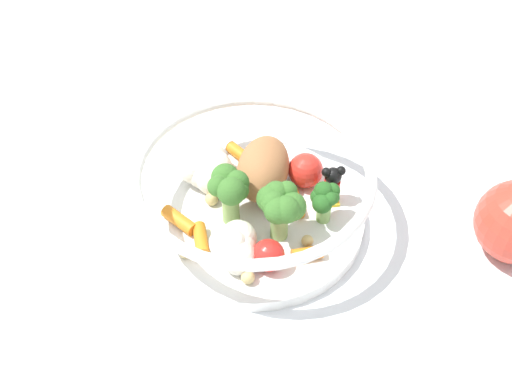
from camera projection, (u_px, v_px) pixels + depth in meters
ground_plane at (250, 207)px, 0.57m from camera, size 2.40×2.40×0.00m
food_container at (251, 195)px, 0.54m from camera, size 0.20×0.20×0.07m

